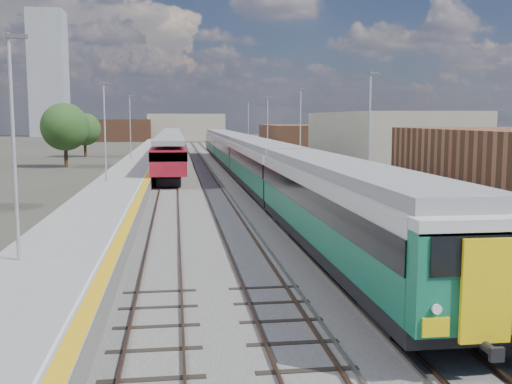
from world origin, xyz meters
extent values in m
plane|color=#47443A|center=(0.00, 50.00, 0.00)|extent=(320.00, 320.00, 0.00)
cube|color=#565451|center=(-2.25, 52.50, 0.03)|extent=(10.50, 155.00, 0.06)
cube|color=#4C3323|center=(0.78, 55.00, 0.11)|extent=(0.07, 160.00, 0.14)
cube|color=#4C3323|center=(2.22, 55.00, 0.11)|extent=(0.07, 160.00, 0.14)
cube|color=#4C3323|center=(-2.72, 55.00, 0.11)|extent=(0.07, 160.00, 0.14)
cube|color=#4C3323|center=(-1.28, 55.00, 0.11)|extent=(0.07, 160.00, 0.14)
cube|color=#4C3323|center=(-6.22, 55.00, 0.11)|extent=(0.07, 160.00, 0.14)
cube|color=#4C3323|center=(-4.78, 55.00, 0.11)|extent=(0.07, 160.00, 0.14)
cube|color=gray|center=(0.45, 55.00, 0.10)|extent=(0.08, 160.00, 0.10)
cube|color=gray|center=(-0.95, 55.00, 0.10)|extent=(0.08, 160.00, 0.10)
cube|color=slate|center=(5.25, 52.50, 0.50)|extent=(4.70, 155.00, 1.00)
cube|color=gray|center=(5.25, 52.50, 1.00)|extent=(4.70, 155.00, 0.03)
cube|color=gold|center=(3.15, 52.50, 1.02)|extent=(0.40, 155.00, 0.01)
cube|color=gray|center=(7.45, 52.50, 1.60)|extent=(0.06, 155.00, 1.20)
cylinder|color=#9EA0A3|center=(6.60, 22.00, 4.77)|extent=(0.12, 0.12, 7.50)
cube|color=#4C4C4F|center=(6.85, 22.00, 8.42)|extent=(0.70, 0.18, 0.14)
cylinder|color=#9EA0A3|center=(6.60, 42.00, 4.77)|extent=(0.12, 0.12, 7.50)
cube|color=#4C4C4F|center=(6.85, 42.00, 8.42)|extent=(0.70, 0.18, 0.14)
cylinder|color=#9EA0A3|center=(6.60, 62.00, 4.77)|extent=(0.12, 0.12, 7.50)
cube|color=#4C4C4F|center=(6.85, 62.00, 8.42)|extent=(0.70, 0.18, 0.14)
cylinder|color=#9EA0A3|center=(6.60, 82.00, 4.77)|extent=(0.12, 0.12, 7.50)
cube|color=#4C4C4F|center=(6.85, 82.00, 8.42)|extent=(0.70, 0.18, 0.14)
cube|color=slate|center=(-9.05, 52.50, 0.50)|extent=(4.30, 155.00, 1.00)
cube|color=gray|center=(-9.05, 52.50, 1.00)|extent=(4.30, 155.00, 0.03)
cube|color=gold|center=(-7.15, 52.50, 1.02)|extent=(0.45, 155.00, 0.01)
cube|color=silver|center=(-7.50, 52.50, 1.03)|extent=(0.08, 155.00, 0.01)
cylinder|color=#9EA0A3|center=(-10.20, 8.00, 4.77)|extent=(0.12, 0.12, 7.50)
cube|color=#4C4C4F|center=(-9.95, 8.00, 8.42)|extent=(0.70, 0.18, 0.14)
cylinder|color=#9EA0A3|center=(-10.20, 34.00, 4.77)|extent=(0.12, 0.12, 7.50)
cube|color=#4C4C4F|center=(-9.95, 34.00, 8.42)|extent=(0.70, 0.18, 0.14)
cylinder|color=#9EA0A3|center=(-10.20, 60.00, 4.77)|extent=(0.12, 0.12, 7.50)
cube|color=#4C4C4F|center=(-9.95, 60.00, 8.42)|extent=(0.70, 0.18, 0.14)
cube|color=gray|center=(16.00, 45.00, 3.20)|extent=(11.00, 22.00, 6.40)
cube|color=brown|center=(13.00, 78.00, 2.40)|extent=(8.00, 18.00, 4.80)
cube|color=gray|center=(-2.00, 150.00, 3.50)|extent=(20.00, 14.00, 7.00)
cube|color=brown|center=(-18.00, 145.00, 2.80)|extent=(14.00, 12.00, 5.60)
cube|color=gray|center=(-45.00, 190.00, 20.00)|extent=(11.00, 11.00, 40.00)
cube|color=black|center=(1.50, 9.83, 0.94)|extent=(2.91, 20.87, 0.49)
cube|color=#126046|center=(1.50, 9.83, 1.80)|extent=(3.02, 20.87, 1.22)
cube|color=black|center=(1.50, 9.83, 2.76)|extent=(3.08, 20.87, 0.83)
cube|color=silver|center=(1.50, 9.83, 3.42)|extent=(3.02, 20.87, 0.51)
cube|color=gray|center=(1.50, 9.83, 3.87)|extent=(2.68, 20.87, 0.43)
cube|color=black|center=(1.50, 31.20, 0.94)|extent=(2.91, 20.87, 0.49)
cube|color=#126046|center=(1.50, 31.20, 1.80)|extent=(3.02, 20.87, 1.22)
cube|color=black|center=(1.50, 31.20, 2.76)|extent=(3.08, 20.87, 0.83)
cube|color=silver|center=(1.50, 31.20, 3.42)|extent=(3.02, 20.87, 0.51)
cube|color=gray|center=(1.50, 31.20, 3.87)|extent=(2.68, 20.87, 0.43)
cube|color=black|center=(1.50, 52.57, 0.94)|extent=(2.91, 20.87, 0.49)
cube|color=#126046|center=(1.50, 52.57, 1.80)|extent=(3.02, 20.87, 1.22)
cube|color=black|center=(1.50, 52.57, 2.76)|extent=(3.08, 20.87, 0.83)
cube|color=silver|center=(1.50, 52.57, 3.42)|extent=(3.02, 20.87, 0.51)
cube|color=gray|center=(1.50, 52.57, 3.87)|extent=(2.68, 20.87, 0.43)
cube|color=black|center=(1.50, 73.94, 0.94)|extent=(2.91, 20.87, 0.49)
cube|color=#126046|center=(1.50, 73.94, 1.80)|extent=(3.02, 20.87, 1.22)
cube|color=black|center=(1.50, 73.94, 2.76)|extent=(3.08, 20.87, 0.83)
cube|color=silver|center=(1.50, 73.94, 3.42)|extent=(3.02, 20.87, 0.51)
cube|color=gray|center=(1.50, 73.94, 3.87)|extent=(2.68, 20.87, 0.43)
cube|color=#126046|center=(1.50, -0.87, 2.30)|extent=(3.00, 0.64, 2.25)
cube|color=black|center=(1.50, -1.20, 2.94)|extent=(2.46, 0.06, 0.86)
cube|color=yellow|center=(1.50, -1.26, 2.19)|extent=(1.12, 0.11, 2.25)
cube|color=black|center=(-5.50, 45.58, 0.50)|extent=(2.03, 17.28, 0.71)
cube|color=maroon|center=(-5.50, 45.58, 2.19)|extent=(3.00, 20.33, 2.14)
cube|color=black|center=(-5.50, 45.58, 2.73)|extent=(3.06, 20.33, 0.75)
cube|color=gray|center=(-5.50, 45.58, 3.80)|extent=(2.67, 20.33, 0.43)
cube|color=black|center=(-5.50, 66.41, 0.50)|extent=(2.03, 17.28, 0.71)
cube|color=maroon|center=(-5.50, 66.41, 2.19)|extent=(3.00, 20.33, 2.14)
cube|color=black|center=(-5.50, 66.41, 2.73)|extent=(3.06, 20.33, 0.75)
cube|color=gray|center=(-5.50, 66.41, 3.80)|extent=(2.67, 20.33, 0.43)
cube|color=black|center=(-5.50, 87.24, 0.50)|extent=(2.03, 17.28, 0.71)
cube|color=maroon|center=(-5.50, 87.24, 2.19)|extent=(3.00, 20.33, 2.14)
cube|color=black|center=(-5.50, 87.24, 2.73)|extent=(3.06, 20.33, 0.75)
cube|color=gray|center=(-5.50, 87.24, 3.80)|extent=(2.67, 20.33, 0.43)
cylinder|color=#382619|center=(-17.81, 60.60, 1.33)|extent=(0.44, 0.44, 2.66)
sphere|color=#28491C|center=(-17.81, 60.60, 4.81)|extent=(5.62, 5.62, 5.62)
cylinder|color=#382619|center=(-18.43, 80.32, 1.16)|extent=(0.44, 0.44, 2.31)
sphere|color=#28491C|center=(-18.43, 80.32, 4.17)|extent=(4.88, 4.88, 4.88)
cylinder|color=#382619|center=(24.48, 59.60, 1.09)|extent=(0.44, 0.44, 2.19)
sphere|color=#28491C|center=(24.48, 59.60, 3.95)|extent=(4.62, 4.62, 4.62)
camera|label=1|loc=(-4.90, -12.66, 5.78)|focal=42.00mm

